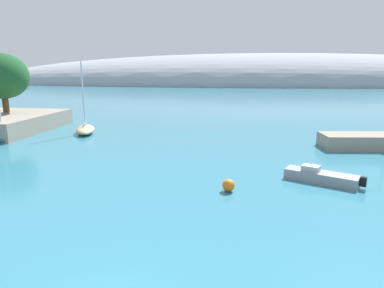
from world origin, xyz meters
name	(u,v)px	position (x,y,z in m)	size (l,w,h in m)	color
tree_clump_shore	(2,76)	(-28.73, 36.24, 7.49)	(7.12, 7.12, 8.44)	brown
distant_ridge	(265,84)	(21.40, 195.33, 0.00)	(349.48, 85.51, 35.23)	#999EA8
sailboat_sand_near_shore	(85,129)	(-15.69, 33.71, 0.62)	(4.37, 6.54, 9.47)	#C6B284
sailboat_teal_mid_mooring	(3,136)	(-23.82, 28.27, 0.50)	(4.79, 5.98, 9.48)	#1E6B70
motorboat_grey_foreground	(321,176)	(10.86, 16.73, 0.43)	(5.58, 3.81, 1.17)	gray
mooring_buoy_orange	(228,185)	(3.90, 13.73, 0.44)	(0.88, 0.88, 0.88)	orange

